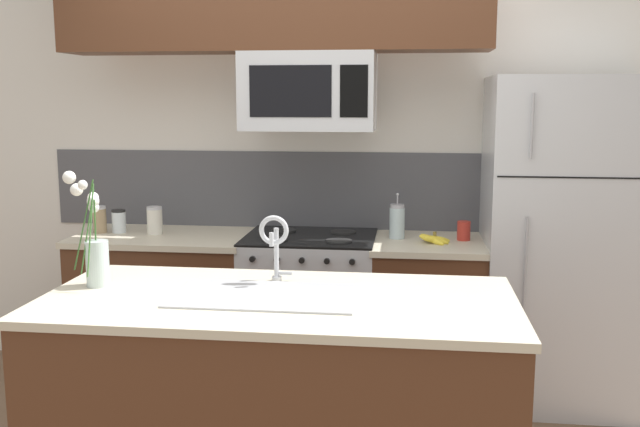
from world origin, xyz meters
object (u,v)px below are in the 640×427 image
object	(u,v)px
storage_jar_short	(155,220)
french_press	(397,221)
storage_jar_medium	(119,221)
sink_faucet	(275,239)
flower_vase	(94,249)
storage_jar_tall	(100,219)
refrigerator	(564,242)
banana_bunch	(435,239)
coffee_tin	(464,231)
stove_range	(310,312)
microwave	(309,92)

from	to	relation	value
storage_jar_short	french_press	bearing A→B (deg)	1.86
storage_jar_medium	sink_faucet	xyz separation A→B (m)	(1.17, -1.06, 0.13)
storage_jar_medium	flower_vase	xyz separation A→B (m)	(0.40, -1.21, 0.09)
storage_jar_medium	storage_jar_tall	bearing A→B (deg)	-170.34
refrigerator	storage_jar_short	xyz separation A→B (m)	(-2.39, -0.01, 0.07)
banana_bunch	coffee_tin	world-z (taller)	coffee_tin
storage_jar_short	banana_bunch	size ratio (longest dim) A/B	0.87
storage_jar_short	stove_range	bearing A→B (deg)	-0.79
microwave	refrigerator	world-z (taller)	microwave
flower_vase	storage_jar_medium	bearing A→B (deg)	108.38
storage_jar_tall	storage_jar_short	bearing A→B (deg)	0.57
coffee_tin	sink_faucet	xyz separation A→B (m)	(-0.90, -1.08, 0.14)
french_press	sink_faucet	size ratio (longest dim) A/B	0.87
stove_range	banana_bunch	distance (m)	0.86
storage_jar_short	storage_jar_tall	bearing A→B (deg)	-179.43
storage_jar_tall	microwave	bearing A→B (deg)	-1.35
storage_jar_medium	sink_faucet	world-z (taller)	sink_faucet
microwave	flower_vase	distance (m)	1.55
sink_faucet	banana_bunch	bearing A→B (deg)	53.12
french_press	coffee_tin	world-z (taller)	french_press
storage_jar_short	flower_vase	distance (m)	1.21
french_press	sink_faucet	distance (m)	1.21
sink_faucet	french_press	bearing A→B (deg)	64.75
banana_bunch	french_press	distance (m)	0.26
microwave	coffee_tin	world-z (taller)	microwave
refrigerator	french_press	xyz separation A→B (m)	(-0.94, 0.04, 0.09)
stove_range	storage_jar_short	distance (m)	1.08
storage_jar_short	coffee_tin	size ratio (longest dim) A/B	1.51
stove_range	storage_jar_short	bearing A→B (deg)	179.21
stove_range	refrigerator	distance (m)	1.51
storage_jar_medium	refrigerator	bearing A→B (deg)	-0.20
refrigerator	coffee_tin	bearing A→B (deg)	176.89
stove_range	storage_jar_medium	bearing A→B (deg)	178.59
refrigerator	french_press	size ratio (longest dim) A/B	6.88
banana_bunch	flower_vase	bearing A→B (deg)	-143.22
storage_jar_short	flower_vase	world-z (taller)	flower_vase
flower_vase	storage_jar_short	bearing A→B (deg)	98.05
banana_bunch	flower_vase	xyz separation A→B (m)	(-1.50, -1.12, 0.14)
stove_range	flower_vase	world-z (taller)	flower_vase
coffee_tin	flower_vase	xyz separation A→B (m)	(-1.66, -1.23, 0.11)
microwave	sink_faucet	xyz separation A→B (m)	(-0.01, -1.01, -0.65)
banana_bunch	storage_jar_medium	bearing A→B (deg)	177.32
coffee_tin	storage_jar_tall	bearing A→B (deg)	-178.93
flower_vase	microwave	bearing A→B (deg)	56.09
microwave	storage_jar_tall	distance (m)	1.50
french_press	coffee_tin	distance (m)	0.39
refrigerator	sink_faucet	bearing A→B (deg)	-144.07
microwave	sink_faucet	size ratio (longest dim) A/B	2.43
storage_jar_medium	flower_vase	distance (m)	1.28
storage_jar_tall	french_press	world-z (taller)	french_press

